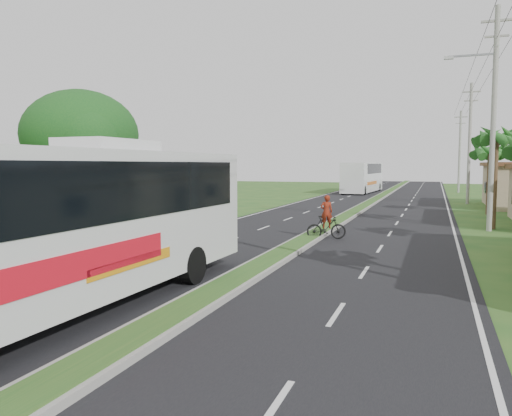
% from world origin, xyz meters
% --- Properties ---
extents(ground, '(180.00, 180.00, 0.00)m').
position_xyz_m(ground, '(0.00, 0.00, 0.00)').
color(ground, '#24551F').
rests_on(ground, ground).
extents(road_asphalt, '(14.00, 160.00, 0.02)m').
position_xyz_m(road_asphalt, '(0.00, 20.00, 0.01)').
color(road_asphalt, black).
rests_on(road_asphalt, ground).
extents(median_strip, '(1.20, 160.00, 0.18)m').
position_xyz_m(median_strip, '(0.00, 20.00, 0.10)').
color(median_strip, gray).
rests_on(median_strip, ground).
extents(lane_edge_left, '(0.12, 160.00, 0.01)m').
position_xyz_m(lane_edge_left, '(-6.70, 20.00, 0.00)').
color(lane_edge_left, silver).
rests_on(lane_edge_left, ground).
extents(lane_edge_right, '(0.12, 160.00, 0.01)m').
position_xyz_m(lane_edge_right, '(6.70, 20.00, 0.00)').
color(lane_edge_right, silver).
rests_on(lane_edge_right, ground).
extents(palm_verge_c, '(2.40, 2.40, 5.85)m').
position_xyz_m(palm_verge_c, '(8.80, 19.00, 5.12)').
color(palm_verge_c, '#473321').
rests_on(palm_verge_c, ground).
extents(palm_verge_d, '(2.40, 2.40, 5.25)m').
position_xyz_m(palm_verge_d, '(9.30, 28.00, 4.55)').
color(palm_verge_d, '#473321').
rests_on(palm_verge_d, ground).
extents(shade_tree, '(6.30, 6.00, 7.54)m').
position_xyz_m(shade_tree, '(-12.11, 10.02, 5.03)').
color(shade_tree, '#473321').
rests_on(shade_tree, ground).
extents(utility_pole_b, '(3.20, 0.28, 12.00)m').
position_xyz_m(utility_pole_b, '(8.47, 18.00, 6.26)').
color(utility_pole_b, gray).
rests_on(utility_pole_b, ground).
extents(utility_pole_c, '(1.60, 0.28, 11.00)m').
position_xyz_m(utility_pole_c, '(8.50, 38.00, 5.67)').
color(utility_pole_c, gray).
rests_on(utility_pole_c, ground).
extents(utility_pole_d, '(1.60, 0.28, 10.50)m').
position_xyz_m(utility_pole_d, '(8.50, 58.00, 5.42)').
color(utility_pole_d, gray).
rests_on(utility_pole_d, ground).
extents(coach_bus_main, '(3.15, 13.37, 4.30)m').
position_xyz_m(coach_bus_main, '(-2.56, -1.81, 2.36)').
color(coach_bus_main, silver).
rests_on(coach_bus_main, ground).
extents(coach_bus_far, '(3.68, 13.35, 3.85)m').
position_xyz_m(coach_bus_far, '(-3.21, 53.84, 2.18)').
color(coach_bus_far, white).
rests_on(coach_bus_far, ground).
extents(motorcyclist, '(1.97, 1.15, 2.16)m').
position_xyz_m(motorcyclist, '(0.75, 11.98, 0.76)').
color(motorcyclist, black).
rests_on(motorcyclist, ground).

